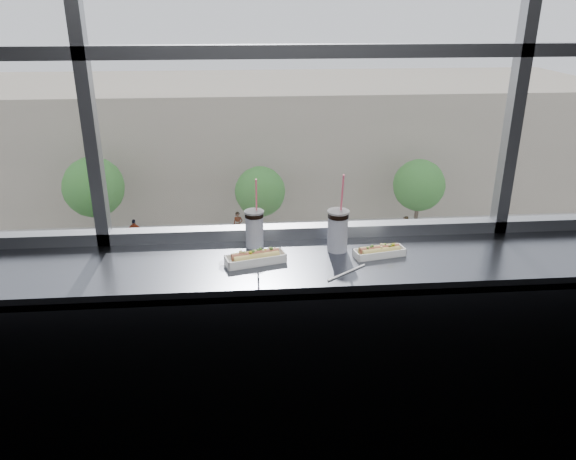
{
  "coord_description": "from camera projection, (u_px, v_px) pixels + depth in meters",
  "views": [
    {
      "loc": [
        -0.31,
        -1.11,
        2.21
      ],
      "look_at": [
        -0.12,
        1.23,
        1.25
      ],
      "focal_mm": 35.0,
      "sensor_mm": 36.0,
      "label": 1
    }
  ],
  "objects": [
    {
      "name": "tree_left",
      "position": [
        94.0,
        187.0,
        31.22
      ],
      "size": [
        3.4,
        3.4,
        5.32
      ],
      "color": "#47382B",
      "rests_on": "far_sidewalk"
    },
    {
      "name": "wrapper",
      "position": [
        231.0,
        263.0,
        2.52
      ],
      "size": [
        0.11,
        0.08,
        0.03
      ],
      "primitive_type": "ellipsoid",
      "color": "silver",
      "rests_on": "counter"
    },
    {
      "name": "car_far_c",
      "position": [
        467.0,
        245.0,
        30.04
      ],
      "size": [
        3.37,
        6.57,
        2.1
      ],
      "primitive_type": "imported",
      "rotation": [
        0.0,
        0.0,
        1.45
      ],
      "color": "beige",
      "rests_on": "street_asphalt"
    },
    {
      "name": "car_near_b",
      "position": [
        41.0,
        346.0,
        21.11
      ],
      "size": [
        3.64,
        6.97,
        2.22
      ],
      "primitive_type": "imported",
      "rotation": [
        0.0,
        0.0,
        1.71
      ],
      "color": "black",
      "rests_on": "street_asphalt"
    },
    {
      "name": "pedestrian_a",
      "position": [
        135.0,
        229.0,
        32.46
      ],
      "size": [
        0.82,
        0.62,
        1.85
      ],
      "primitive_type": "imported",
      "rotation": [
        0.0,
        0.0,
        3.14
      ],
      "color": "#66605B",
      "rests_on": "far_sidewalk"
    },
    {
      "name": "car_near_d",
      "position": [
        398.0,
        329.0,
        22.18
      ],
      "size": [
        3.34,
        6.92,
        2.24
      ],
      "primitive_type": "imported",
      "rotation": [
        0.0,
        0.0,
        1.65
      ],
      "color": "beige",
      "rests_on": "street_asphalt"
    },
    {
      "name": "counter",
      "position": [
        313.0,
        265.0,
        2.61
      ],
      "size": [
        6.0,
        0.55,
        0.06
      ],
      "primitive_type": "cube",
      "color": "slate",
      "rests_on": "ground"
    },
    {
      "name": "loose_straw",
      "position": [
        347.0,
        272.0,
        2.46
      ],
      "size": [
        0.19,
        0.15,
        0.01
      ],
      "primitive_type": "cylinder",
      "rotation": [
        0.0,
        1.57,
        0.64
      ],
      "color": "white",
      "rests_on": "counter"
    },
    {
      "name": "hotdog_tray_left",
      "position": [
        255.0,
        257.0,
        2.55
      ],
      "size": [
        0.29,
        0.16,
        0.07
      ],
      "rotation": [
        0.0,
        0.0,
        0.26
      ],
      "color": "white",
      "rests_on": "counter"
    },
    {
      "name": "car_far_a",
      "position": [
        70.0,
        259.0,
        28.43
      ],
      "size": [
        3.12,
        6.51,
        2.11
      ],
      "primitive_type": "imported",
      "rotation": [
        0.0,
        0.0,
        1.65
      ],
      "color": "black",
      "rests_on": "street_asphalt"
    },
    {
      "name": "street_asphalt",
      "position": [
        254.0,
        309.0,
        25.86
      ],
      "size": [
        80.0,
        10.0,
        0.06
      ],
      "primitive_type": "cube",
      "color": "black",
      "rests_on": "plaza_ground"
    },
    {
      "name": "far_sidewalk",
      "position": [
        250.0,
        241.0,
        33.25
      ],
      "size": [
        80.0,
        6.0,
        0.04
      ],
      "primitive_type": "cube",
      "color": "#A8A6A2",
      "rests_on": "plaza_ground"
    },
    {
      "name": "car_near_c",
      "position": [
        208.0,
        338.0,
        21.6
      ],
      "size": [
        3.3,
        6.9,
        2.24
      ],
      "primitive_type": "imported",
      "rotation": [
        0.0,
        0.0,
        1.65
      ],
      "color": "red",
      "rests_on": "street_asphalt"
    },
    {
      "name": "counter_fascia",
      "position": [
        318.0,
        391.0,
        2.57
      ],
      "size": [
        6.0,
        0.04,
        1.04
      ],
      "primitive_type": "cube",
      "color": "slate",
      "rests_on": "ground"
    },
    {
      "name": "pedestrian_d",
      "position": [
        405.0,
        228.0,
        32.45
      ],
      "size": [
        0.69,
        0.91,
        2.06
      ],
      "primitive_type": "imported",
      "rotation": [
        0.0,
        0.0,
        4.71
      ],
      "color": "#66605B",
      "rests_on": "far_sidewalk"
    },
    {
      "name": "car_far_b",
      "position": [
        253.0,
        251.0,
        29.12
      ],
      "size": [
        2.98,
        6.87,
        2.27
      ],
      "primitive_type": "imported",
      "rotation": [
        0.0,
        0.0,
        1.55
      ],
      "color": "maroon",
      "rests_on": "street_asphalt"
    },
    {
      "name": "soda_cup_right",
      "position": [
        338.0,
        229.0,
        2.65
      ],
      "size": [
        0.1,
        0.1,
        0.38
      ],
      "color": "white",
      "rests_on": "counter"
    },
    {
      "name": "wall_back_lower",
      "position": [
        305.0,
        329.0,
        3.06
      ],
      "size": [
        6.0,
        0.0,
        6.0
      ],
      "primitive_type": "plane",
      "rotation": [
        1.57,
        0.0,
        0.0
      ],
      "color": "black",
      "rests_on": "ground"
    },
    {
      "name": "pedestrian_b",
      "position": [
        238.0,
        222.0,
        33.51
      ],
      "size": [
        0.84,
        0.63,
        1.88
      ],
      "primitive_type": "imported",
      "color": "#66605B",
      "rests_on": "far_sidewalk"
    },
    {
      "name": "plaza_ground",
      "position": [
        246.0,
        169.0,
        47.55
      ],
      "size": [
        120.0,
        120.0,
        0.0
      ],
      "primitive_type": "plane",
      "color": "#A8A6A2",
      "rests_on": "ground"
    },
    {
      "name": "tree_center",
      "position": [
        260.0,
        192.0,
        32.14
      ],
      "size": [
        2.91,
        2.91,
        4.55
      ],
      "color": "#47382B",
      "rests_on": "far_sidewalk"
    },
    {
      "name": "far_building",
      "position": [
        246.0,
        137.0,
        40.97
      ],
      "size": [
        50.0,
        14.0,
        8.0
      ],
      "primitive_type": "cube",
      "color": "#A29684",
      "rests_on": "plaza_ground"
    },
    {
      "name": "soda_cup_left",
      "position": [
        254.0,
        227.0,
        2.7
      ],
      "size": [
        0.1,
        0.1,
        0.35
      ],
      "color": "white",
      "rests_on": "counter"
    },
    {
      "name": "tree_right",
      "position": [
        419.0,
        185.0,
        32.81
      ],
      "size": [
        3.04,
        3.04,
        4.76
      ],
      "color": "#47382B",
      "rests_on": "far_sidewalk"
    },
    {
      "name": "hotdog_tray_right",
      "position": [
        379.0,
        251.0,
        2.62
      ],
      "size": [
        0.25,
        0.13,
        0.06
      ],
      "rotation": [
        0.0,
        0.0,
        0.2
      ],
      "color": "white",
      "rests_on": "counter"
    }
  ]
}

